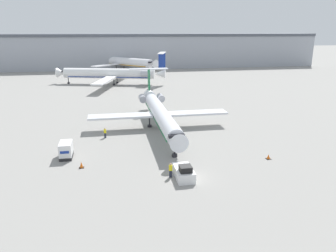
{
  "coord_description": "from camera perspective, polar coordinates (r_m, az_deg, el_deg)",
  "views": [
    {
      "loc": [
        -8.67,
        -35.28,
        17.36
      ],
      "look_at": [
        0.0,
        12.19,
        3.04
      ],
      "focal_mm": 35.0,
      "sensor_mm": 36.0,
      "label": 1
    }
  ],
  "objects": [
    {
      "name": "worker_near_tug",
      "position": [
        40.01,
        0.46,
        -7.64
      ],
      "size": [
        0.4,
        0.26,
        1.85
      ],
      "color": "#232838",
      "rests_on": "ground"
    },
    {
      "name": "airplane_main",
      "position": [
        58.97,
        -1.52,
        2.48
      ],
      "size": [
        25.27,
        33.52,
        9.1
      ],
      "color": "silver",
      "rests_on": "ground"
    },
    {
      "name": "airplane_parked_far_left",
      "position": [
        109.18,
        -9.67,
        9.01
      ],
      "size": [
        36.08,
        36.54,
        10.26
      ],
      "color": "white",
      "rests_on": "ground"
    },
    {
      "name": "airplane_parked_far_right",
      "position": [
        144.74,
        -8.04,
        11.04
      ],
      "size": [
        29.5,
        30.52,
        10.82
      ],
      "color": "white",
      "rests_on": "ground"
    },
    {
      "name": "traffic_cone_right",
      "position": [
        47.77,
        17.09,
        -5.14
      ],
      "size": [
        0.66,
        0.66,
        0.67
      ],
      "color": "black",
      "rests_on": "ground"
    },
    {
      "name": "ground_plane",
      "position": [
        40.26,
        3.16,
        -9.04
      ],
      "size": [
        600.0,
        600.0,
        0.0
      ],
      "primitive_type": "plane",
      "color": "gray"
    },
    {
      "name": "traffic_cone_left",
      "position": [
        44.3,
        -14.85,
        -6.58
      ],
      "size": [
        0.63,
        0.63,
        0.81
      ],
      "color": "black",
      "rests_on": "ground"
    },
    {
      "name": "pushback_tug",
      "position": [
        39.97,
        2.76,
        -8.07
      ],
      "size": [
        2.03,
        4.13,
        1.95
      ],
      "color": "silver",
      "rests_on": "ground"
    },
    {
      "name": "terminal_building",
      "position": [
        155.82,
        -7.32,
        12.84
      ],
      "size": [
        180.0,
        16.8,
        15.3
      ],
      "color": "#9EA3AD",
      "rests_on": "ground"
    },
    {
      "name": "worker_by_wing",
      "position": [
        55.21,
        -10.9,
        -1.14
      ],
      "size": [
        0.4,
        0.24,
        1.7
      ],
      "color": "#232838",
      "rests_on": "ground"
    },
    {
      "name": "luggage_cart",
      "position": [
        48.04,
        -17.35,
        -4.02
      ],
      "size": [
        1.66,
        3.06,
        2.23
      ],
      "color": "#232326",
      "rests_on": "ground"
    }
  ]
}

